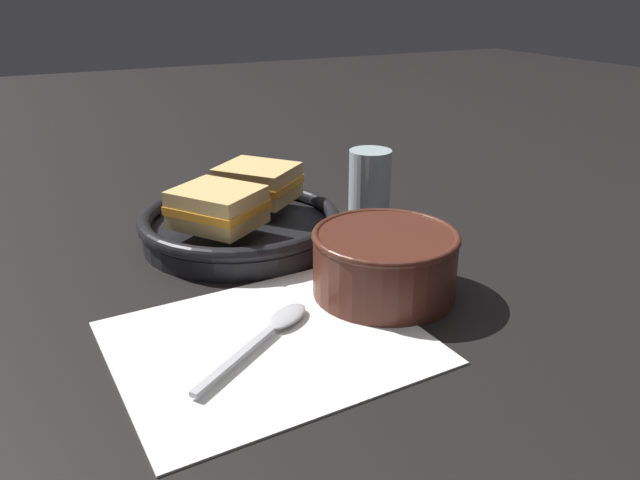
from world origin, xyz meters
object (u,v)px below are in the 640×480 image
(spoon, at_px, (274,327))
(sandwich_near_left, at_px, (258,182))
(soup_bowl, at_px, (385,259))
(skillet, at_px, (240,226))
(drinking_glass, at_px, (370,183))
(sandwich_near_right, at_px, (217,207))

(spoon, xyz_separation_m, sandwich_near_left, (0.09, 0.27, 0.06))
(sandwich_near_left, bearing_deg, soup_bowl, -79.04)
(skillet, bearing_deg, sandwich_near_left, 41.86)
(spoon, xyz_separation_m, drinking_glass, (0.25, 0.25, 0.04))
(sandwich_near_right, bearing_deg, skillet, 41.86)
(sandwich_near_left, distance_m, drinking_glass, 0.16)
(soup_bowl, relative_size, sandwich_near_left, 1.20)
(soup_bowl, distance_m, sandwich_near_right, 0.22)
(sandwich_near_right, xyz_separation_m, drinking_glass, (0.24, 0.05, -0.02))
(soup_bowl, xyz_separation_m, skillet, (-0.09, 0.21, -0.02))
(sandwich_near_left, bearing_deg, skillet, -138.14)
(skillet, distance_m, sandwich_near_left, 0.07)
(spoon, bearing_deg, sandwich_near_right, 51.53)
(skillet, relative_size, drinking_glass, 2.71)
(skillet, distance_m, sandwich_near_right, 0.07)
(skillet, bearing_deg, soup_bowl, -67.45)
(sandwich_near_left, distance_m, sandwich_near_right, 0.11)
(skillet, height_order, sandwich_near_left, sandwich_near_left)
(skillet, xyz_separation_m, drinking_glass, (0.20, 0.01, 0.03))
(soup_bowl, relative_size, sandwich_near_right, 1.21)
(sandwich_near_right, bearing_deg, drinking_glass, 11.24)
(sandwich_near_right, distance_m, drinking_glass, 0.25)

